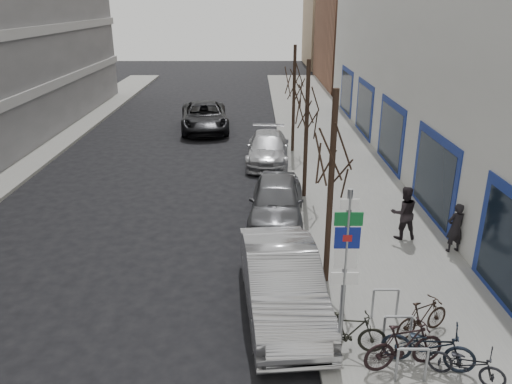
{
  "coord_description": "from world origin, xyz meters",
  "views": [
    {
      "loc": [
        0.61,
        -8.69,
        7.47
      ],
      "look_at": [
        0.65,
        5.59,
        2.0
      ],
      "focal_mm": 35.0,
      "sensor_mm": 36.0,
      "label": 1
    }
  ],
  "objects_px": {
    "bike_rack": "(398,328)",
    "parked_car_front": "(282,283)",
    "highway_sign_pole": "(345,271)",
    "tree_near": "(333,144)",
    "tree_mid": "(308,97)",
    "meter_back": "(287,150)",
    "lane_car": "(204,117)",
    "meter_front": "(312,265)",
    "tree_far": "(294,74)",
    "bike_near_right": "(404,345)",
    "parked_car_back": "(268,148)",
    "pedestrian_far": "(404,212)",
    "pedestrian_near": "(455,228)",
    "bike_mid_inner": "(349,332)",
    "parked_car_mid": "(277,201)",
    "bike_far_inner": "(422,317)",
    "bike_mid_curb": "(429,342)",
    "meter_mid": "(296,191)",
    "bike_far_curb": "(467,361)"
  },
  "relations": [
    {
      "from": "bike_far_inner",
      "to": "parked_car_front",
      "type": "height_order",
      "value": "parked_car_front"
    },
    {
      "from": "bike_far_curb",
      "to": "parked_car_back",
      "type": "distance_m",
      "value": 15.86
    },
    {
      "from": "highway_sign_pole",
      "to": "meter_back",
      "type": "relative_size",
      "value": 3.31
    },
    {
      "from": "pedestrian_near",
      "to": "tree_mid",
      "type": "bearing_deg",
      "value": -62.56
    },
    {
      "from": "tree_mid",
      "to": "pedestrian_far",
      "type": "height_order",
      "value": "tree_mid"
    },
    {
      "from": "lane_car",
      "to": "tree_near",
      "type": "bearing_deg",
      "value": -81.07
    },
    {
      "from": "tree_far",
      "to": "bike_near_right",
      "type": "xyz_separation_m",
      "value": [
        1.16,
        -16.57,
        -3.4
      ]
    },
    {
      "from": "parked_car_mid",
      "to": "tree_far",
      "type": "bearing_deg",
      "value": 86.61
    },
    {
      "from": "bike_mid_curb",
      "to": "parked_car_back",
      "type": "distance_m",
      "value": 15.29
    },
    {
      "from": "bike_far_curb",
      "to": "bike_mid_inner",
      "type": "bearing_deg",
      "value": 95.84
    },
    {
      "from": "highway_sign_pole",
      "to": "lane_car",
      "type": "distance_m",
      "value": 22.2
    },
    {
      "from": "meter_mid",
      "to": "bike_far_inner",
      "type": "bearing_deg",
      "value": -72.41
    },
    {
      "from": "tree_far",
      "to": "meter_front",
      "type": "bearing_deg",
      "value": -91.91
    },
    {
      "from": "tree_mid",
      "to": "pedestrian_far",
      "type": "xyz_separation_m",
      "value": [
        2.87,
        -3.82,
        -3.04
      ]
    },
    {
      "from": "tree_mid",
      "to": "parked_car_back",
      "type": "distance_m",
      "value": 6.16
    },
    {
      "from": "tree_near",
      "to": "tree_mid",
      "type": "distance_m",
      "value": 6.5
    },
    {
      "from": "bike_mid_inner",
      "to": "parked_car_front",
      "type": "distance_m",
      "value": 2.24
    },
    {
      "from": "bike_mid_curb",
      "to": "bike_far_curb",
      "type": "xyz_separation_m",
      "value": [
        0.65,
        -0.43,
        -0.12
      ]
    },
    {
      "from": "highway_sign_pole",
      "to": "tree_near",
      "type": "distance_m",
      "value": 3.88
    },
    {
      "from": "highway_sign_pole",
      "to": "pedestrian_near",
      "type": "height_order",
      "value": "highway_sign_pole"
    },
    {
      "from": "meter_mid",
      "to": "bike_near_right",
      "type": "relative_size",
      "value": 0.69
    },
    {
      "from": "tree_near",
      "to": "pedestrian_far",
      "type": "xyz_separation_m",
      "value": [
        2.87,
        2.68,
        -3.04
      ]
    },
    {
      "from": "meter_front",
      "to": "bike_far_curb",
      "type": "relative_size",
      "value": 0.83
    },
    {
      "from": "tree_far",
      "to": "parked_car_back",
      "type": "xyz_separation_m",
      "value": [
        -1.34,
        -1.53,
        -3.39
      ]
    },
    {
      "from": "bike_mid_curb",
      "to": "bike_far_inner",
      "type": "bearing_deg",
      "value": 7.17
    },
    {
      "from": "tree_far",
      "to": "parked_car_back",
      "type": "bearing_deg",
      "value": -131.27
    },
    {
      "from": "tree_far",
      "to": "pedestrian_near",
      "type": "xyz_separation_m",
      "value": [
        4.2,
        -11.27,
        -3.15
      ]
    },
    {
      "from": "meter_front",
      "to": "meter_back",
      "type": "distance_m",
      "value": 11.0
    },
    {
      "from": "tree_mid",
      "to": "meter_back",
      "type": "relative_size",
      "value": 4.33
    },
    {
      "from": "bike_rack",
      "to": "bike_far_inner",
      "type": "distance_m",
      "value": 0.85
    },
    {
      "from": "bike_mid_inner",
      "to": "parked_car_mid",
      "type": "relative_size",
      "value": 0.36
    },
    {
      "from": "meter_front",
      "to": "meter_back",
      "type": "bearing_deg",
      "value": 90.0
    },
    {
      "from": "pedestrian_near",
      "to": "pedestrian_far",
      "type": "relative_size",
      "value": 0.88
    },
    {
      "from": "meter_back",
      "to": "bike_mid_curb",
      "type": "height_order",
      "value": "meter_back"
    },
    {
      "from": "bike_rack",
      "to": "parked_car_front",
      "type": "relative_size",
      "value": 0.43
    },
    {
      "from": "pedestrian_near",
      "to": "lane_car",
      "type": "bearing_deg",
      "value": -74.39
    },
    {
      "from": "meter_front",
      "to": "tree_mid",
      "type": "bearing_deg",
      "value": 86.32
    },
    {
      "from": "tree_near",
      "to": "meter_mid",
      "type": "distance_m",
      "value": 5.95
    },
    {
      "from": "meter_mid",
      "to": "bike_far_curb",
      "type": "distance_m",
      "value": 9.38
    },
    {
      "from": "highway_sign_pole",
      "to": "bike_far_curb",
      "type": "height_order",
      "value": "highway_sign_pole"
    },
    {
      "from": "bike_mid_inner",
      "to": "pedestrian_near",
      "type": "xyz_separation_m",
      "value": [
        4.1,
        4.78,
        0.29
      ]
    },
    {
      "from": "bike_near_right",
      "to": "bike_far_inner",
      "type": "relative_size",
      "value": 1.19
    },
    {
      "from": "tree_near",
      "to": "pedestrian_far",
      "type": "bearing_deg",
      "value": 43.04
    },
    {
      "from": "tree_mid",
      "to": "meter_back",
      "type": "xyz_separation_m",
      "value": [
        -0.45,
        4.0,
        -3.19
      ]
    },
    {
      "from": "bike_rack",
      "to": "pedestrian_near",
      "type": "height_order",
      "value": "pedestrian_near"
    },
    {
      "from": "parked_car_back",
      "to": "pedestrian_far",
      "type": "distance_m",
      "value": 9.75
    },
    {
      "from": "highway_sign_pole",
      "to": "meter_mid",
      "type": "distance_m",
      "value": 8.65
    },
    {
      "from": "meter_back",
      "to": "lane_car",
      "type": "distance_m",
      "value": 8.89
    },
    {
      "from": "pedestrian_far",
      "to": "parked_car_back",
      "type": "bearing_deg",
      "value": -69.28
    },
    {
      "from": "bike_mid_inner",
      "to": "tree_near",
      "type": "bearing_deg",
      "value": 6.84
    }
  ]
}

